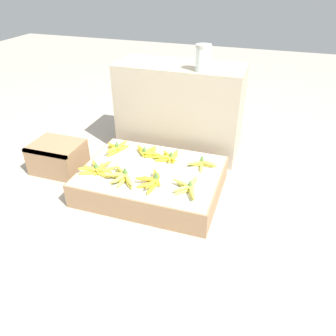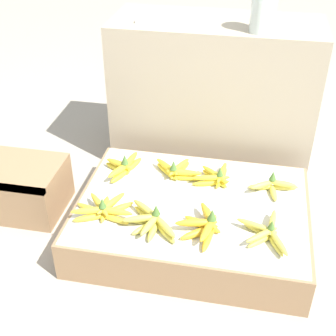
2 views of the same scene
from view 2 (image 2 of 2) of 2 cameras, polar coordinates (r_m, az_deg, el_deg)
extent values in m
plane|color=#A89E8E|center=(2.10, 2.88, -8.09)|extent=(10.00, 10.00, 0.00)
cube|color=#997551|center=(2.04, 2.95, -6.26)|extent=(0.97, 0.72, 0.18)
cube|color=silver|center=(1.98, 3.03, -4.27)|extent=(0.94, 0.70, 0.00)
cube|color=tan|center=(2.45, 5.67, 9.07)|extent=(1.02, 0.42, 0.75)
cube|color=#997551|center=(2.27, -17.39, -2.26)|extent=(0.38, 0.31, 0.23)
cube|color=brown|center=(2.12, -19.49, -2.20)|extent=(0.38, 0.02, 0.02)
ellipsoid|color=gold|center=(1.90, -7.00, -5.99)|extent=(0.17, 0.07, 0.03)
ellipsoid|color=gold|center=(1.93, -6.38, -5.08)|extent=(0.14, 0.14, 0.03)
ellipsoid|color=gold|center=(1.94, -7.70, -4.96)|extent=(0.05, 0.17, 0.03)
ellipsoid|color=gold|center=(1.94, -9.13, -5.11)|extent=(0.17, 0.08, 0.03)
ellipsoid|color=gold|center=(1.91, -9.08, -5.88)|extent=(0.16, 0.10, 0.03)
ellipsoid|color=gold|center=(1.88, -6.78, -5.22)|extent=(0.17, 0.03, 0.03)
ellipsoid|color=gold|center=(1.92, -6.94, -4.28)|extent=(0.09, 0.16, 0.03)
ellipsoid|color=gold|center=(1.92, -8.40, -4.37)|extent=(0.13, 0.15, 0.03)
ellipsoid|color=gold|center=(1.90, -9.28, -5.13)|extent=(0.17, 0.08, 0.03)
cone|color=#4C7533|center=(1.87, -8.01, -4.20)|extent=(0.03, 0.03, 0.04)
ellipsoid|color=#DBCC4C|center=(1.89, -2.61, -5.76)|extent=(0.13, 0.11, 0.03)
ellipsoid|color=#DBCC4C|center=(1.87, -3.08, -6.45)|extent=(0.15, 0.04, 0.03)
ellipsoid|color=#DBCC4C|center=(1.84, -2.52, -7.13)|extent=(0.12, 0.13, 0.03)
ellipsoid|color=#DBCC4C|center=(1.83, -1.77, -7.45)|extent=(0.03, 0.15, 0.03)
ellipsoid|color=#DBCC4C|center=(1.82, -0.36, -7.80)|extent=(0.12, 0.13, 0.03)
ellipsoid|color=#DBCC4C|center=(1.88, -2.77, -4.96)|extent=(0.13, 0.11, 0.03)
ellipsoid|color=#DBCC4C|center=(1.84, -3.32, -6.16)|extent=(0.15, 0.08, 0.03)
ellipsoid|color=#DBCC4C|center=(1.81, -2.15, -6.79)|extent=(0.07, 0.15, 0.03)
ellipsoid|color=#DBCC4C|center=(1.80, -0.38, -7.12)|extent=(0.12, 0.13, 0.03)
cone|color=#4C7533|center=(1.82, -1.46, -5.08)|extent=(0.03, 0.03, 0.04)
ellipsoid|color=gold|center=(1.87, 5.13, -6.42)|extent=(0.07, 0.17, 0.03)
ellipsoid|color=gold|center=(1.85, 4.21, -6.85)|extent=(0.16, 0.09, 0.03)
ellipsoid|color=gold|center=(1.82, 3.85, -7.82)|extent=(0.15, 0.12, 0.03)
ellipsoid|color=gold|center=(1.80, 4.93, -8.38)|extent=(0.05, 0.17, 0.03)
ellipsoid|color=gold|center=(1.85, 4.93, -5.79)|extent=(0.10, 0.16, 0.03)
ellipsoid|color=gold|center=(1.81, 3.48, -6.68)|extent=(0.17, 0.07, 0.03)
ellipsoid|color=gold|center=(1.79, 4.95, -7.28)|extent=(0.07, 0.17, 0.03)
cone|color=#4C7533|center=(1.79, 5.41, -5.66)|extent=(0.04, 0.04, 0.05)
ellipsoid|color=#DBCC4C|center=(1.89, 12.52, -6.96)|extent=(0.04, 0.16, 0.02)
ellipsoid|color=#DBCC4C|center=(1.86, 11.28, -7.58)|extent=(0.15, 0.09, 0.02)
ellipsoid|color=#DBCC4C|center=(1.82, 11.49, -8.51)|extent=(0.13, 0.13, 0.02)
ellipsoid|color=#DBCC4C|center=(1.82, 12.82, -8.83)|extent=(0.09, 0.15, 0.02)
ellipsoid|color=#DBCC4C|center=(1.87, 12.61, -6.47)|extent=(0.04, 0.16, 0.02)
ellipsoid|color=#DBCC4C|center=(1.84, 10.61, -6.89)|extent=(0.15, 0.07, 0.02)
ellipsoid|color=#DBCC4C|center=(1.81, 11.39, -7.98)|extent=(0.13, 0.12, 0.02)
ellipsoid|color=#DBCC4C|center=(1.79, 13.28, -8.74)|extent=(0.09, 0.15, 0.02)
cone|color=#4C7533|center=(1.81, 12.55, -6.73)|extent=(0.03, 0.03, 0.04)
ellipsoid|color=yellow|center=(2.19, -4.31, 0.34)|extent=(0.08, 0.14, 0.03)
ellipsoid|color=yellow|center=(2.17, -6.16, 0.00)|extent=(0.14, 0.08, 0.03)
ellipsoid|color=yellow|center=(2.13, -5.76, -0.83)|extent=(0.08, 0.14, 0.03)
ellipsoid|color=yellow|center=(2.17, -4.59, 1.00)|extent=(0.05, 0.14, 0.03)
ellipsoid|color=yellow|center=(2.15, -5.99, 0.52)|extent=(0.14, 0.08, 0.03)
ellipsoid|color=yellow|center=(2.11, -5.97, -0.24)|extent=(0.09, 0.14, 0.03)
cone|color=#4C7533|center=(2.11, -5.29, 1.07)|extent=(0.03, 0.03, 0.05)
ellipsoid|color=yellow|center=(2.10, 2.25, -1.17)|extent=(0.16, 0.04, 0.03)
ellipsoid|color=yellow|center=(2.15, 1.51, -0.29)|extent=(0.08, 0.16, 0.03)
ellipsoid|color=yellow|center=(2.14, -0.10, -0.43)|extent=(0.13, 0.13, 0.03)
ellipsoid|color=yellow|center=(2.09, 1.92, -0.54)|extent=(0.16, 0.04, 0.03)
ellipsoid|color=yellow|center=(2.12, 1.37, 0.14)|extent=(0.09, 0.16, 0.03)
ellipsoid|color=yellow|center=(2.12, -0.12, 0.17)|extent=(0.14, 0.13, 0.03)
cone|color=#4C7533|center=(2.07, 0.68, 0.37)|extent=(0.03, 0.03, 0.04)
ellipsoid|color=yellow|center=(2.11, 6.54, -1.21)|extent=(0.05, 0.17, 0.03)
ellipsoid|color=yellow|center=(2.11, 5.68, -1.28)|extent=(0.14, 0.13, 0.03)
ellipsoid|color=yellow|center=(2.08, 5.26, -1.81)|extent=(0.17, 0.08, 0.03)
ellipsoid|color=yellow|center=(2.10, 6.59, -0.55)|extent=(0.05, 0.17, 0.03)
ellipsoid|color=yellow|center=(2.09, 5.74, -0.76)|extent=(0.14, 0.13, 0.03)
ellipsoid|color=yellow|center=(2.07, 5.28, -1.18)|extent=(0.17, 0.06, 0.03)
cone|color=#4C7533|center=(2.05, 6.39, -0.41)|extent=(0.03, 0.03, 0.04)
ellipsoid|color=#DBCC4C|center=(2.08, 11.35, -2.26)|extent=(0.12, 0.05, 0.03)
ellipsoid|color=#DBCC4C|center=(2.06, 12.70, -2.94)|extent=(0.05, 0.12, 0.03)
ellipsoid|color=#DBCC4C|center=(2.10, 14.01, -2.26)|extent=(0.12, 0.05, 0.03)
ellipsoid|color=#DBCC4C|center=(2.05, 11.45, -2.02)|extent=(0.11, 0.09, 0.03)
ellipsoid|color=#DBCC4C|center=(2.08, 13.74, -1.85)|extent=(0.12, 0.04, 0.03)
cone|color=#4C7533|center=(2.06, 12.69, -0.90)|extent=(0.03, 0.03, 0.04)
cylinder|color=silver|center=(2.16, 11.54, 18.05)|extent=(0.11, 0.11, 0.17)
cube|color=white|center=(2.32, 0.29, 17.84)|extent=(0.30, 0.18, 0.02)
camera|label=1|loc=(0.59, 123.01, -19.88)|focal=35.00mm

